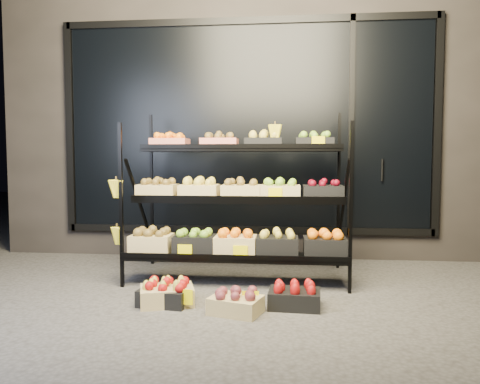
# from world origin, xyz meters

# --- Properties ---
(ground) EXTENTS (24.00, 24.00, 0.00)m
(ground) POSITION_xyz_m (0.00, 0.00, 0.00)
(ground) COLOR #514F4C
(ground) RESTS_ON ground
(building) EXTENTS (6.00, 2.08, 3.50)m
(building) POSITION_xyz_m (0.00, 2.59, 1.75)
(building) COLOR #2D2826
(building) RESTS_ON ground
(display_rack) EXTENTS (2.18, 1.02, 1.66)m
(display_rack) POSITION_xyz_m (-0.01, 0.60, 0.79)
(display_rack) COLOR black
(display_rack) RESTS_ON ground
(tag_floor_a) EXTENTS (0.13, 0.01, 0.12)m
(tag_floor_a) POSITION_xyz_m (-0.32, -0.40, 0.06)
(tag_floor_a) COLOR #F1E200
(tag_floor_a) RESTS_ON ground
(tag_floor_b) EXTENTS (0.13, 0.01, 0.12)m
(tag_floor_b) POSITION_xyz_m (0.20, -0.40, 0.06)
(tag_floor_b) COLOR #F1E200
(tag_floor_b) RESTS_ON ground
(floor_crate_left) EXTENTS (0.49, 0.42, 0.21)m
(floor_crate_left) POSITION_xyz_m (-0.49, -0.28, 0.10)
(floor_crate_left) COLOR tan
(floor_crate_left) RESTS_ON ground
(floor_crate_midleft) EXTENTS (0.42, 0.33, 0.20)m
(floor_crate_midleft) POSITION_xyz_m (-0.50, -0.29, 0.09)
(floor_crate_midleft) COLOR black
(floor_crate_midleft) RESTS_ON ground
(floor_crate_midright) EXTENTS (0.44, 0.38, 0.19)m
(floor_crate_midright) POSITION_xyz_m (0.09, -0.45, 0.09)
(floor_crate_midright) COLOR tan
(floor_crate_midright) RESTS_ON ground
(floor_crate_right) EXTENTS (0.42, 0.32, 0.20)m
(floor_crate_right) POSITION_xyz_m (0.54, -0.26, 0.09)
(floor_crate_right) COLOR black
(floor_crate_right) RESTS_ON ground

